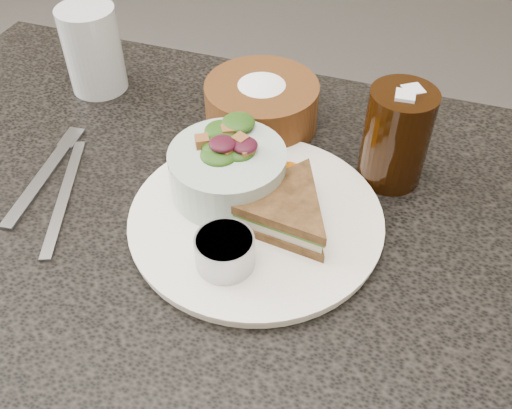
{
  "coord_description": "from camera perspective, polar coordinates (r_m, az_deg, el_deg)",
  "views": [
    {
      "loc": [
        0.21,
        -0.42,
        1.23
      ],
      "look_at": [
        0.07,
        0.01,
        0.78
      ],
      "focal_mm": 40.0,
      "sensor_mm": 36.0,
      "label": 1
    }
  ],
  "objects": [
    {
      "name": "water_glass",
      "position": [
        0.89,
        -16.0,
        14.66
      ],
      "size": [
        0.1,
        0.1,
        0.13
      ],
      "primitive_type": "cylinder",
      "rotation": [
        0.0,
        0.0,
        0.17
      ],
      "color": "#B5BCC2",
      "rests_on": "dining_table"
    },
    {
      "name": "bread_basket",
      "position": [
        0.79,
        0.56,
        10.62
      ],
      "size": [
        0.19,
        0.19,
        0.09
      ],
      "primitive_type": null,
      "rotation": [
        0.0,
        0.0,
        -0.24
      ],
      "color": "#482E13",
      "rests_on": "dining_table"
    },
    {
      "name": "knife",
      "position": [
        0.74,
        -18.59,
        0.86
      ],
      "size": [
        0.08,
        0.2,
        0.0
      ],
      "primitive_type": "cube",
      "rotation": [
        0.0,
        0.0,
        0.36
      ],
      "color": "#939497",
      "rests_on": "dining_table"
    },
    {
      "name": "orange_wedge",
      "position": [
        0.7,
        3.31,
        3.46
      ],
      "size": [
        0.09,
        0.09,
        0.03
      ],
      "primitive_type": "cone",
      "rotation": [
        0.0,
        0.0,
        0.88
      ],
      "color": "orange",
      "rests_on": "dinner_plate"
    },
    {
      "name": "dinner_plate",
      "position": [
        0.66,
        0.0,
        -1.46
      ],
      "size": [
        0.29,
        0.29,
        0.01
      ],
      "primitive_type": "cylinder",
      "color": "white",
      "rests_on": "dining_table"
    },
    {
      "name": "fork",
      "position": [
        0.77,
        -20.7,
        2.34
      ],
      "size": [
        0.04,
        0.17,
        0.0
      ],
      "primitive_type": "cube",
      "rotation": [
        0.0,
        0.0,
        0.11
      ],
      "color": "#92969F",
      "rests_on": "dining_table"
    },
    {
      "name": "dining_table",
      "position": [
        0.98,
        -4.1,
        -16.7
      ],
      "size": [
        1.0,
        0.7,
        0.75
      ],
      "primitive_type": "cube",
      "color": "black",
      "rests_on": "floor"
    },
    {
      "name": "salad_bowl",
      "position": [
        0.66,
        -2.86,
        3.99
      ],
      "size": [
        0.14,
        0.14,
        0.08
      ],
      "primitive_type": null,
      "rotation": [
        0.0,
        0.0,
        -0.04
      ],
      "color": "#A2B6AC",
      "rests_on": "dinner_plate"
    },
    {
      "name": "sandwich",
      "position": [
        0.64,
        2.73,
        -0.58
      ],
      "size": [
        0.17,
        0.17,
        0.04
      ],
      "primitive_type": null,
      "rotation": [
        0.0,
        0.0,
        -0.12
      ],
      "color": "brown",
      "rests_on": "dinner_plate"
    },
    {
      "name": "cola_glass",
      "position": [
        0.71,
        13.91,
        6.99
      ],
      "size": [
        0.1,
        0.1,
        0.14
      ],
      "primitive_type": null,
      "rotation": [
        0.0,
        0.0,
        0.29
      ],
      "color": "black",
      "rests_on": "dining_table"
    },
    {
      "name": "dressing_ramekin",
      "position": [
        0.6,
        -3.13,
        -4.72
      ],
      "size": [
        0.08,
        0.08,
        0.04
      ],
      "primitive_type": "cylinder",
      "rotation": [
        0.0,
        0.0,
        -0.32
      ],
      "color": "#9B9DA2",
      "rests_on": "dinner_plate"
    }
  ]
}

